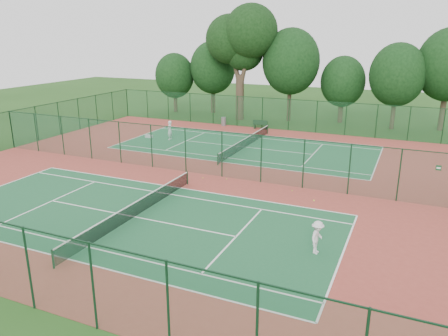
{
  "coord_description": "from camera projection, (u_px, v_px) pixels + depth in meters",
  "views": [
    {
      "loc": [
        14.33,
        -28.47,
        10.32
      ],
      "look_at": [
        2.88,
        -2.65,
        1.6
      ],
      "focal_mm": 35.0,
      "sensor_mm": 36.0,
      "label": 1
    }
  ],
  "objects": [
    {
      "name": "fence_west",
      "position": [
        12.0,
        129.0,
        40.69
      ],
      "size": [
        0.09,
        36.0,
        3.5
      ],
      "rotation": [
        0.0,
        0.0,
        1.57
      ],
      "color": "#1A502E",
      "rests_on": "ground"
    },
    {
      "name": "court_near",
      "position": [
        135.0,
        217.0,
        25.59
      ],
      "size": [
        23.77,
        10.97,
        0.01
      ],
      "primitive_type": "cube",
      "color": "#1B5731",
      "rests_on": "red_pad"
    },
    {
      "name": "court_far",
      "position": [
        246.0,
        147.0,
        41.32
      ],
      "size": [
        23.77,
        10.97,
        0.01
      ],
      "primitive_type": "cube",
      "color": "#1E6136",
      "rests_on": "red_pad"
    },
    {
      "name": "stray_ball_b",
      "position": [
        292.0,
        191.0,
        29.81
      ],
      "size": [
        0.07,
        0.07,
        0.07
      ],
      "primitive_type": "sphere",
      "color": "#BED431",
      "rests_on": "red_pad"
    },
    {
      "name": "stray_ball_c",
      "position": [
        203.0,
        178.0,
        32.44
      ],
      "size": [
        0.07,
        0.07,
        0.07
      ],
      "primitive_type": "sphere",
      "color": "gold",
      "rests_on": "red_pad"
    },
    {
      "name": "bench",
      "position": [
        260.0,
        124.0,
        49.0
      ],
      "size": [
        1.72,
        0.6,
        1.04
      ],
      "rotation": [
        0.0,
        0.0,
        0.07
      ],
      "color": "black",
      "rests_on": "red_pad"
    },
    {
      "name": "trash_bin",
      "position": [
        224.0,
        121.0,
        50.91
      ],
      "size": [
        0.55,
        0.55,
        0.99
      ],
      "primitive_type": "cylinder",
      "rotation": [
        0.0,
        0.0,
        -0.0
      ],
      "color": "gray",
      "rests_on": "red_pad"
    },
    {
      "name": "kit_bag",
      "position": [
        149.0,
        136.0,
        45.07
      ],
      "size": [
        0.81,
        0.32,
        0.3
      ],
      "primitive_type": "cube",
      "rotation": [
        0.0,
        0.0,
        -0.02
      ],
      "color": "silver",
      "rests_on": "red_pad"
    },
    {
      "name": "stray_ball_a",
      "position": [
        226.0,
        179.0,
        32.19
      ],
      "size": [
        0.07,
        0.07,
        0.07
      ],
      "primitive_type": "sphere",
      "color": "#AECB2F",
      "rests_on": "red_pad"
    },
    {
      "name": "red_pad",
      "position": [
        204.0,
        174.0,
        33.46
      ],
      "size": [
        40.0,
        36.0,
        0.01
      ],
      "primitive_type": "cube",
      "color": "#93372D",
      "rests_on": "ground"
    },
    {
      "name": "evergreen_row",
      "position": [
        294.0,
        120.0,
        54.45
      ],
      "size": [
        39.0,
        5.0,
        12.0
      ],
      "primitive_type": null,
      "color": "black",
      "rests_on": "ground"
    },
    {
      "name": "ground",
      "position": [
        204.0,
        174.0,
        33.46
      ],
      "size": [
        120.0,
        120.0,
        0.0
      ],
      "primitive_type": "plane",
      "color": "#204816",
      "rests_on": "ground"
    },
    {
      "name": "tennis_net_far",
      "position": [
        246.0,
        142.0,
        41.16
      ],
      "size": [
        0.1,
        12.9,
        0.97
      ],
      "color": "#14391C",
      "rests_on": "ground"
    },
    {
      "name": "player_near",
      "position": [
        317.0,
        237.0,
        21.15
      ],
      "size": [
        0.75,
        1.16,
        1.68
      ],
      "primitive_type": "imported",
      "rotation": [
        0.0,
        0.0,
        1.45
      ],
      "color": "silver",
      "rests_on": "court_near"
    },
    {
      "name": "player_far",
      "position": [
        170.0,
        130.0,
        43.97
      ],
      "size": [
        0.54,
        0.75,
        1.94
      ],
      "primitive_type": "imported",
      "rotation": [
        0.0,
        0.0,
        -1.47
      ],
      "color": "silver",
      "rests_on": "court_far"
    },
    {
      "name": "big_tree",
      "position": [
        242.0,
        39.0,
        52.03
      ],
      "size": [
        8.95,
        6.55,
        13.75
      ],
      "color": "#3D2E21",
      "rests_on": "ground"
    },
    {
      "name": "tennis_net_near",
      "position": [
        135.0,
        209.0,
        25.44
      ],
      "size": [
        0.1,
        12.9,
        0.97
      ],
      "color": "#13351D",
      "rests_on": "ground"
    },
    {
      "name": "fence_north",
      "position": [
        275.0,
        114.0,
        48.66
      ],
      "size": [
        40.0,
        0.09,
        3.5
      ],
      "color": "#1C552D",
      "rests_on": "ground"
    },
    {
      "name": "fence_south",
      "position": [
        0.0,
        260.0,
        17.22
      ],
      "size": [
        40.0,
        0.09,
        3.5
      ],
      "color": "#194C30",
      "rests_on": "ground"
    },
    {
      "name": "fence_divider",
      "position": [
        203.0,
        152.0,
        32.94
      ],
      "size": [
        40.0,
        0.09,
        3.5
      ],
      "color": "#184931",
      "rests_on": "ground"
    }
  ]
}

